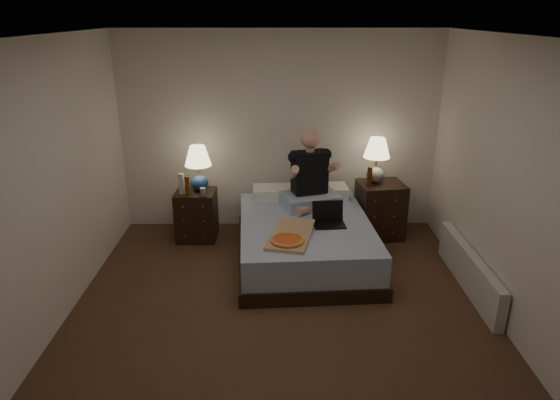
{
  "coord_description": "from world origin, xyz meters",
  "views": [
    {
      "loc": [
        -0.03,
        -3.93,
        2.67
      ],
      "look_at": [
        0.0,
        0.9,
        0.85
      ],
      "focal_mm": 32.0,
      "sensor_mm": 36.0,
      "label": 1
    }
  ],
  "objects_px": {
    "beer_bottle_right": "(370,176)",
    "person": "(311,170)",
    "pizza_box": "(287,241)",
    "nightstand_left": "(197,215)",
    "beer_bottle_left": "(187,186)",
    "laptop": "(330,215)",
    "water_bottle": "(182,184)",
    "soda_can": "(203,192)",
    "bed": "(305,240)",
    "radiator": "(469,270)",
    "lamp_left": "(198,168)",
    "nightstand_right": "(380,210)",
    "lamp_right": "(376,160)"
  },
  "relations": [
    {
      "from": "beer_bottle_right",
      "to": "person",
      "type": "distance_m",
      "value": 0.75
    },
    {
      "from": "person",
      "to": "pizza_box",
      "type": "height_order",
      "value": "person"
    },
    {
      "from": "nightstand_left",
      "to": "beer_bottle_left",
      "type": "bearing_deg",
      "value": -119.06
    },
    {
      "from": "nightstand_left",
      "to": "laptop",
      "type": "distance_m",
      "value": 1.75
    },
    {
      "from": "water_bottle",
      "to": "beer_bottle_left",
      "type": "height_order",
      "value": "water_bottle"
    },
    {
      "from": "nightstand_left",
      "to": "soda_can",
      "type": "xyz_separation_m",
      "value": [
        0.12,
        -0.15,
        0.36
      ]
    },
    {
      "from": "bed",
      "to": "radiator",
      "type": "bearing_deg",
      "value": -25.0
    },
    {
      "from": "bed",
      "to": "laptop",
      "type": "xyz_separation_m",
      "value": [
        0.26,
        -0.13,
        0.36
      ]
    },
    {
      "from": "lamp_left",
      "to": "person",
      "type": "distance_m",
      "value": 1.37
    },
    {
      "from": "person",
      "to": "laptop",
      "type": "height_order",
      "value": "person"
    },
    {
      "from": "nightstand_right",
      "to": "beer_bottle_left",
      "type": "relative_size",
      "value": 3.05
    },
    {
      "from": "person",
      "to": "lamp_left",
      "type": "bearing_deg",
      "value": 154.13
    },
    {
      "from": "lamp_left",
      "to": "soda_can",
      "type": "bearing_deg",
      "value": -71.22
    },
    {
      "from": "person",
      "to": "nightstand_left",
      "type": "bearing_deg",
      "value": 156.21
    },
    {
      "from": "lamp_right",
      "to": "pizza_box",
      "type": "distance_m",
      "value": 1.77
    },
    {
      "from": "nightstand_left",
      "to": "lamp_right",
      "type": "height_order",
      "value": "lamp_right"
    },
    {
      "from": "bed",
      "to": "pizza_box",
      "type": "bearing_deg",
      "value": -112.95
    },
    {
      "from": "lamp_left",
      "to": "laptop",
      "type": "height_order",
      "value": "lamp_left"
    },
    {
      "from": "bed",
      "to": "soda_can",
      "type": "bearing_deg",
      "value": 156.27
    },
    {
      "from": "water_bottle",
      "to": "person",
      "type": "distance_m",
      "value": 1.56
    },
    {
      "from": "laptop",
      "to": "pizza_box",
      "type": "relative_size",
      "value": 0.45
    },
    {
      "from": "soda_can",
      "to": "laptop",
      "type": "xyz_separation_m",
      "value": [
        1.45,
        -0.56,
        -0.07
      ]
    },
    {
      "from": "nightstand_right",
      "to": "pizza_box",
      "type": "distance_m",
      "value": 1.73
    },
    {
      "from": "soda_can",
      "to": "radiator",
      "type": "relative_size",
      "value": 0.06
    },
    {
      "from": "nightstand_right",
      "to": "pizza_box",
      "type": "height_order",
      "value": "nightstand_right"
    },
    {
      "from": "bed",
      "to": "lamp_right",
      "type": "relative_size",
      "value": 3.43
    },
    {
      "from": "nightstand_left",
      "to": "nightstand_right",
      "type": "distance_m",
      "value": 2.29
    },
    {
      "from": "lamp_right",
      "to": "water_bottle",
      "type": "relative_size",
      "value": 2.24
    },
    {
      "from": "person",
      "to": "beer_bottle_right",
      "type": "bearing_deg",
      "value": -5.77
    },
    {
      "from": "soda_can",
      "to": "radiator",
      "type": "xyz_separation_m",
      "value": [
        2.84,
        -1.08,
        -0.47
      ]
    },
    {
      "from": "nightstand_left",
      "to": "water_bottle",
      "type": "xyz_separation_m",
      "value": [
        -0.14,
        -0.07,
        0.44
      ]
    },
    {
      "from": "nightstand_left",
      "to": "soda_can",
      "type": "height_order",
      "value": "soda_can"
    },
    {
      "from": "bed",
      "to": "nightstand_left",
      "type": "height_order",
      "value": "nightstand_left"
    },
    {
      "from": "lamp_left",
      "to": "lamp_right",
      "type": "height_order",
      "value": "lamp_right"
    },
    {
      "from": "beer_bottle_right",
      "to": "radiator",
      "type": "distance_m",
      "value": 1.62
    },
    {
      "from": "beer_bottle_right",
      "to": "lamp_right",
      "type": "bearing_deg",
      "value": 49.86
    },
    {
      "from": "beer_bottle_right",
      "to": "bed",
      "type": "bearing_deg",
      "value": -143.6
    },
    {
      "from": "soda_can",
      "to": "lamp_right",
      "type": "bearing_deg",
      "value": 7.13
    },
    {
      "from": "beer_bottle_right",
      "to": "nightstand_right",
      "type": "bearing_deg",
      "value": 17.42
    },
    {
      "from": "nightstand_right",
      "to": "soda_can",
      "type": "relative_size",
      "value": 7.01
    },
    {
      "from": "water_bottle",
      "to": "beer_bottle_left",
      "type": "xyz_separation_m",
      "value": [
        0.08,
        -0.05,
        -0.01
      ]
    },
    {
      "from": "nightstand_right",
      "to": "beer_bottle_left",
      "type": "bearing_deg",
      "value": 176.33
    },
    {
      "from": "nightstand_left",
      "to": "pizza_box",
      "type": "xyz_separation_m",
      "value": [
        1.1,
        -1.2,
        0.21
      ]
    },
    {
      "from": "water_bottle",
      "to": "pizza_box",
      "type": "bearing_deg",
      "value": -42.11
    },
    {
      "from": "person",
      "to": "radiator",
      "type": "xyz_separation_m",
      "value": [
        1.56,
        -1.09,
        -0.74
      ]
    },
    {
      "from": "water_bottle",
      "to": "beer_bottle_right",
      "type": "height_order",
      "value": "beer_bottle_right"
    },
    {
      "from": "nightstand_right",
      "to": "person",
      "type": "height_order",
      "value": "person"
    },
    {
      "from": "soda_can",
      "to": "pizza_box",
      "type": "xyz_separation_m",
      "value": [
        0.99,
        -1.04,
        -0.15
      ]
    },
    {
      "from": "laptop",
      "to": "beer_bottle_left",
      "type": "bearing_deg",
      "value": 154.55
    },
    {
      "from": "beer_bottle_right",
      "to": "pizza_box",
      "type": "height_order",
      "value": "beer_bottle_right"
    }
  ]
}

